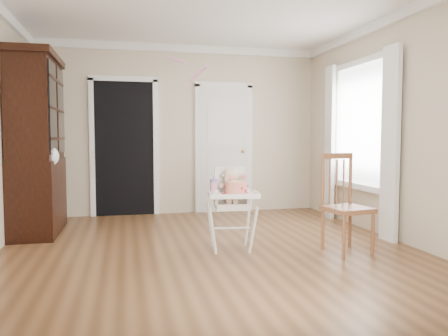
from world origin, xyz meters
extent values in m
plane|color=#56371D|center=(0.00, 0.00, 0.00)|extent=(5.00, 5.00, 0.00)
plane|color=beige|center=(0.00, 2.50, 1.35)|extent=(4.50, 0.00, 4.50)
plane|color=beige|center=(2.25, 0.00, 1.35)|extent=(0.00, 5.00, 5.00)
cube|color=black|center=(-0.90, 2.48, 1.05)|extent=(0.90, 0.03, 2.10)
cube|color=white|center=(-1.39, 2.48, 1.05)|extent=(0.08, 0.05, 2.18)
cube|color=white|center=(-0.41, 2.48, 1.05)|extent=(0.08, 0.05, 2.18)
cube|color=white|center=(-0.90, 2.48, 2.14)|extent=(1.06, 0.05, 0.08)
cube|color=white|center=(0.70, 2.48, 1.02)|extent=(0.80, 0.05, 2.05)
cube|color=white|center=(0.26, 2.48, 1.02)|extent=(0.08, 0.05, 2.13)
cube|color=white|center=(1.14, 2.48, 1.02)|extent=(0.08, 0.05, 2.13)
sphere|color=gold|center=(1.02, 2.44, 1.00)|extent=(0.06, 0.06, 0.06)
cube|color=white|center=(2.23, 0.80, 1.40)|extent=(0.02, 1.20, 1.60)
cube|color=white|center=(2.21, 0.80, 2.24)|extent=(0.06, 1.36, 0.08)
cube|color=white|center=(2.15, 0.02, 1.15)|extent=(0.08, 0.28, 2.30)
cube|color=white|center=(2.15, 1.58, 1.15)|extent=(0.08, 0.28, 2.30)
cylinder|color=white|center=(-0.01, -0.14, 0.24)|extent=(0.12, 0.10, 0.53)
cylinder|color=white|center=(0.41, -0.20, 0.24)|extent=(0.10, 0.12, 0.53)
cylinder|color=white|center=(0.04, 0.25, 0.24)|extent=(0.10, 0.12, 0.53)
cylinder|color=white|center=(0.46, 0.19, 0.24)|extent=(0.12, 0.10, 0.53)
cylinder|color=white|center=(0.22, -0.02, 0.25)|extent=(0.41, 0.07, 0.02)
cube|color=silver|center=(0.23, 0.03, 0.49)|extent=(0.38, 0.36, 0.07)
cube|color=silver|center=(0.06, 0.05, 0.60)|extent=(0.07, 0.30, 0.16)
cube|color=silver|center=(0.39, 0.00, 0.60)|extent=(0.07, 0.30, 0.16)
cube|color=silver|center=(0.25, 0.18, 0.70)|extent=(0.34, 0.10, 0.39)
cube|color=white|center=(0.20, -0.19, 0.63)|extent=(0.54, 0.42, 0.03)
cube|color=white|center=(0.18, -0.36, 0.65)|extent=(0.50, 0.09, 0.04)
ellipsoid|color=beige|center=(0.23, 0.05, 0.62)|extent=(0.21, 0.18, 0.24)
sphere|color=beige|center=(0.23, 0.05, 0.82)|extent=(0.19, 0.19, 0.17)
sphere|color=red|center=(0.22, 0.00, 0.67)|extent=(0.12, 0.12, 0.12)
sphere|color=red|center=(0.20, -0.02, 0.78)|extent=(0.06, 0.06, 0.06)
sphere|color=red|center=(0.36, -0.04, 0.81)|extent=(0.06, 0.06, 0.06)
cylinder|color=silver|center=(0.23, -0.19, 0.64)|extent=(0.29, 0.29, 0.01)
cylinder|color=#DC2643|center=(0.23, -0.19, 0.71)|extent=(0.22, 0.22, 0.12)
cylinder|color=#F2E08C|center=(0.25, -0.21, 0.77)|extent=(0.10, 0.10, 0.02)
cylinder|color=pink|center=(0.02, -0.06, 0.70)|extent=(0.08, 0.08, 0.12)
cylinder|color=#7B61A9|center=(0.02, -0.06, 0.78)|extent=(0.08, 0.08, 0.03)
cone|color=#7B61A9|center=(0.02, -0.06, 0.81)|extent=(0.03, 0.03, 0.04)
cube|color=black|center=(-1.99, 1.42, 0.47)|extent=(0.53, 1.27, 0.95)
cube|color=black|center=(-1.99, 1.42, 1.58)|extent=(0.49, 1.27, 1.27)
cube|color=black|center=(-1.74, 1.11, 1.58)|extent=(0.02, 0.55, 1.11)
cube|color=black|center=(-1.74, 1.74, 1.58)|extent=(0.02, 0.55, 1.11)
cube|color=black|center=(-1.99, 1.42, 2.24)|extent=(0.57, 1.35, 0.08)
ellipsoid|color=white|center=(-1.78, 1.05, 1.00)|extent=(0.21, 0.17, 0.23)
cube|color=brown|center=(1.42, -0.34, 0.46)|extent=(0.50, 0.50, 0.05)
cylinder|color=brown|center=(1.27, -0.55, 0.23)|extent=(0.04, 0.04, 0.46)
cylinder|color=brown|center=(1.63, -0.49, 0.23)|extent=(0.04, 0.04, 0.46)
cylinder|color=brown|center=(1.21, -0.19, 0.23)|extent=(0.04, 0.04, 0.46)
cylinder|color=brown|center=(1.57, -0.12, 0.23)|extent=(0.04, 0.04, 0.46)
cylinder|color=brown|center=(1.20, -0.18, 0.76)|extent=(0.04, 0.04, 0.60)
cylinder|color=brown|center=(1.57, -0.11, 0.76)|extent=(0.04, 0.04, 0.60)
cube|color=brown|center=(1.39, -0.15, 1.03)|extent=(0.39, 0.11, 0.06)
camera|label=1|loc=(-0.89, -4.55, 1.23)|focal=35.00mm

